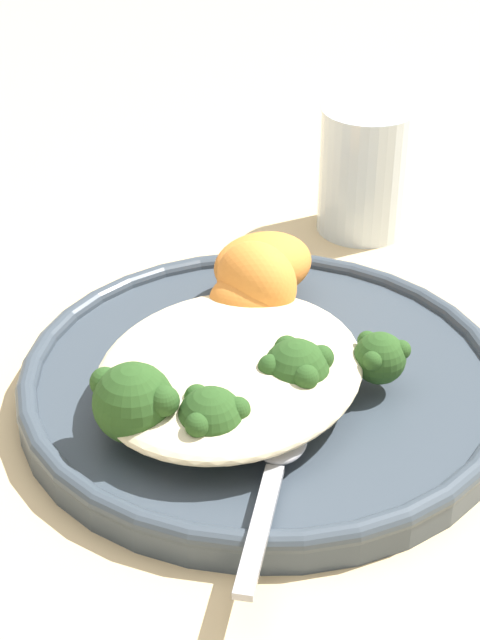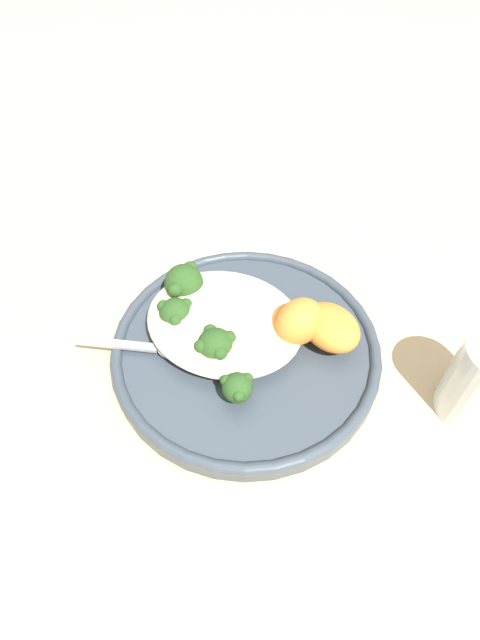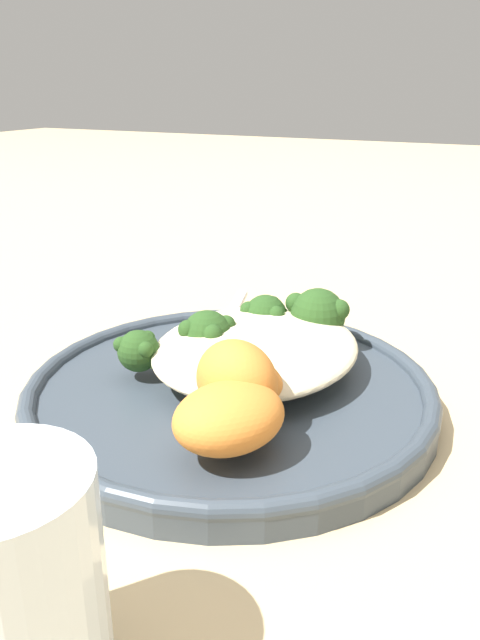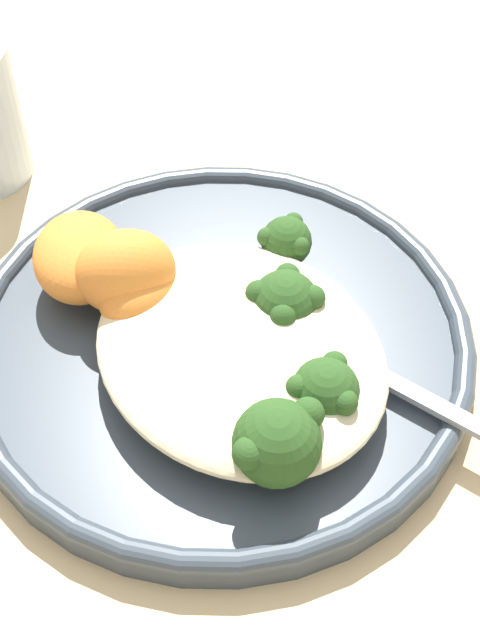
% 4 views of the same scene
% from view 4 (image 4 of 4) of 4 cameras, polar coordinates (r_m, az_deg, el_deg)
% --- Properties ---
extents(ground_plane, '(4.00, 4.00, 0.00)m').
position_cam_4_polar(ground_plane, '(0.49, -2.53, -2.92)').
color(ground_plane, '#D6B784').
extents(plate, '(0.27, 0.27, 0.02)m').
position_cam_4_polar(plate, '(0.48, -0.97, -1.68)').
color(plate, '#38424C').
rests_on(plate, ground_plane).
extents(quinoa_mound, '(0.16, 0.14, 0.03)m').
position_cam_4_polar(quinoa_mound, '(0.45, 0.00, -1.97)').
color(quinoa_mound, beige).
rests_on(quinoa_mound, plate).
extents(broccoli_stalk_0, '(0.12, 0.05, 0.04)m').
position_cam_4_polar(broccoli_stalk_0, '(0.41, 1.64, -6.86)').
color(broccoli_stalk_0, '#9EBC66').
rests_on(broccoli_stalk_0, plate).
extents(broccoli_stalk_1, '(0.10, 0.05, 0.03)m').
position_cam_4_polar(broccoli_stalk_1, '(0.44, 3.67, -3.74)').
color(broccoli_stalk_1, '#9EBC66').
rests_on(broccoli_stalk_1, plate).
extents(broccoli_stalk_2, '(0.05, 0.08, 0.04)m').
position_cam_4_polar(broccoli_stalk_2, '(0.46, 2.14, 0.87)').
color(broccoli_stalk_2, '#9EBC66').
rests_on(broccoli_stalk_2, plate).
extents(broccoli_stalk_3, '(0.04, 0.10, 0.03)m').
position_cam_4_polar(broccoli_stalk_3, '(0.49, 1.97, 3.96)').
color(broccoli_stalk_3, '#9EBC66').
rests_on(broccoli_stalk_3, plate).
extents(sweet_potato_chunk_0, '(0.08, 0.08, 0.04)m').
position_cam_4_polar(sweet_potato_chunk_0, '(0.49, -10.21, 4.01)').
color(sweet_potato_chunk_0, orange).
rests_on(sweet_potato_chunk_0, plate).
extents(sweet_potato_chunk_1, '(0.06, 0.07, 0.05)m').
position_cam_4_polar(sweet_potato_chunk_1, '(0.47, -7.34, 3.07)').
color(sweet_potato_chunk_1, orange).
rests_on(sweet_potato_chunk_1, plate).
extents(sweet_potato_chunk_2, '(0.05, 0.06, 0.03)m').
position_cam_4_polar(sweet_potato_chunk_2, '(0.47, -6.55, 1.83)').
color(sweet_potato_chunk_2, orange).
rests_on(sweet_potato_chunk_2, plate).
extents(spoon, '(0.12, 0.05, 0.01)m').
position_cam_4_polar(spoon, '(0.46, 8.72, -3.30)').
color(spoon, '#A3A3A8').
rests_on(spoon, plate).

